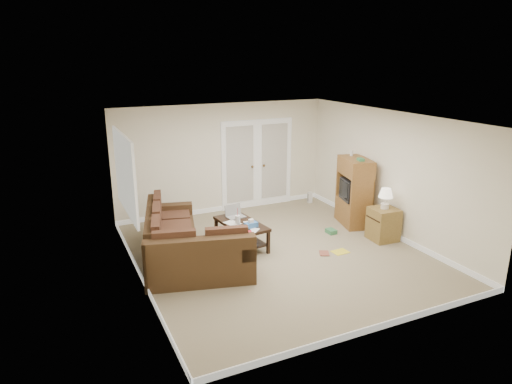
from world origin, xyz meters
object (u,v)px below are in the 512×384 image
sectional_sofa (183,246)px  coffee_table (241,233)px  side_cabinet (383,221)px  tv_armoire (354,191)px

sectional_sofa → coffee_table: sectional_sofa is taller
coffee_table → side_cabinet: (2.67, -0.89, 0.12)m
sectional_sofa → side_cabinet: (3.89, -0.64, 0.06)m
tv_armoire → side_cabinet: tv_armoire is taller
sectional_sofa → tv_armoire: (3.88, 0.35, 0.41)m
sectional_sofa → tv_armoire: 3.92m
sectional_sofa → coffee_table: 1.24m
sectional_sofa → side_cabinet: bearing=4.9°
side_cabinet → sectional_sofa: bearing=174.3°
coffee_table → tv_armoire: tv_armoire is taller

